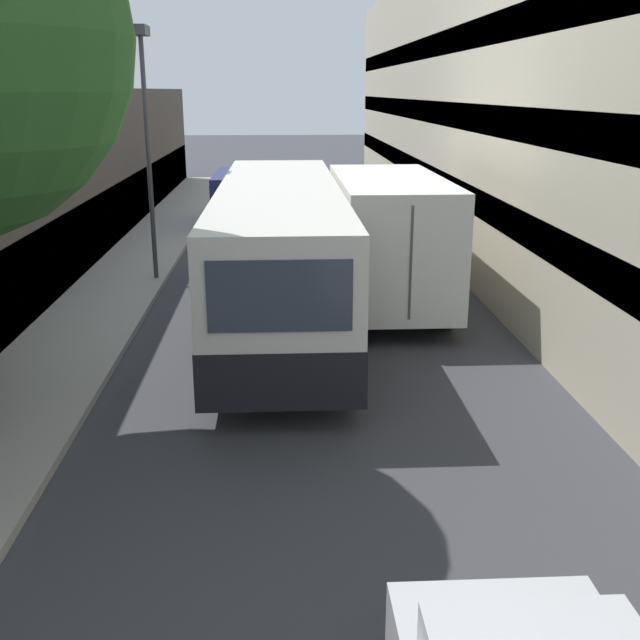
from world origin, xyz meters
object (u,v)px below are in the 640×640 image
at_px(bus, 280,251).
at_px(panel_van, 242,197).
at_px(street_lamp, 145,106).
at_px(box_truck, 383,231).

bearing_deg(bus, panel_van, 96.63).
bearing_deg(panel_van, street_lamp, -102.76).
height_order(bus, street_lamp, street_lamp).
distance_m(box_truck, street_lamp, 6.77).
bearing_deg(street_lamp, panel_van, 77.24).
bearing_deg(street_lamp, box_truck, -16.37).
distance_m(bus, street_lamp, 5.81).
bearing_deg(box_truck, panel_van, 111.21).
relative_size(panel_van, street_lamp, 0.73).
xyz_separation_m(bus, street_lamp, (-3.33, 3.72, 2.97)).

